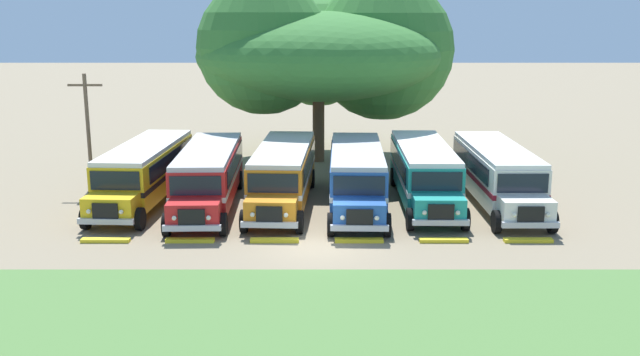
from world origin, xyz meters
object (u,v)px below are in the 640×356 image
(parked_bus_slot_0, at_px, (148,170))
(parked_bus_slot_1, at_px, (211,174))
(parked_bus_slot_5, at_px, (500,172))
(parked_bus_slot_3, at_px, (360,174))
(parked_bus_slot_4, at_px, (427,171))
(utility_pole, at_px, (91,127))
(parked_bus_slot_2, at_px, (286,172))
(broad_shade_tree, at_px, (329,52))

(parked_bus_slot_0, bearing_deg, parked_bus_slot_1, 77.67)
(parked_bus_slot_5, bearing_deg, parked_bus_slot_1, -88.57)
(parked_bus_slot_3, xyz_separation_m, parked_bus_slot_4, (3.38, 0.78, 0.00))
(utility_pole, bearing_deg, parked_bus_slot_5, -8.53)
(parked_bus_slot_2, relative_size, parked_bus_slot_4, 1.00)
(parked_bus_slot_3, distance_m, utility_pole, 14.65)
(parked_bus_slot_0, bearing_deg, utility_pole, -123.46)
(parked_bus_slot_5, bearing_deg, parked_bus_slot_4, -95.91)
(parked_bus_slot_5, distance_m, broad_shade_tree, 14.84)
(parked_bus_slot_0, bearing_deg, broad_shade_tree, 142.51)
(parked_bus_slot_1, bearing_deg, parked_bus_slot_0, -107.27)
(utility_pole, bearing_deg, parked_bus_slot_1, -27.54)
(parked_bus_slot_0, xyz_separation_m, broad_shade_tree, (9.13, 10.58, 5.26))
(parked_bus_slot_1, bearing_deg, parked_bus_slot_2, 95.37)
(parked_bus_slot_4, xyz_separation_m, utility_pole, (-17.48, 2.81, 1.73))
(parked_bus_slot_5, xyz_separation_m, utility_pole, (-21.04, 3.16, 1.73))
(parked_bus_slot_0, distance_m, broad_shade_tree, 14.93)
(parked_bus_slot_0, xyz_separation_m, parked_bus_slot_4, (13.91, -0.15, 0.00))
(broad_shade_tree, relative_size, utility_pole, 2.64)
(parked_bus_slot_1, relative_size, parked_bus_slot_3, 1.00)
(parked_bus_slot_3, distance_m, broad_shade_tree, 12.73)
(parked_bus_slot_3, relative_size, utility_pole, 1.77)
(utility_pole, bearing_deg, parked_bus_slot_4, -9.12)
(parked_bus_slot_2, xyz_separation_m, broad_shade_tree, (2.20, 11.07, 5.26))
(parked_bus_slot_2, bearing_deg, parked_bus_slot_1, -80.02)
(parked_bus_slot_2, distance_m, utility_pole, 11.09)
(parked_bus_slot_1, height_order, broad_shade_tree, broad_shade_tree)
(parked_bus_slot_1, distance_m, parked_bus_slot_5, 14.16)
(parked_bus_slot_1, xyz_separation_m, utility_pole, (-6.88, 3.59, 1.73))
(parked_bus_slot_5, relative_size, broad_shade_tree, 0.67)
(parked_bus_slot_0, distance_m, parked_bus_slot_3, 10.58)
(parked_bus_slot_2, bearing_deg, parked_bus_slot_5, 92.89)
(parked_bus_slot_4, bearing_deg, parked_bus_slot_5, 85.24)
(parked_bus_slot_0, bearing_deg, parked_bus_slot_2, 89.30)
(parked_bus_slot_1, distance_m, parked_bus_slot_3, 7.22)
(parked_bus_slot_4, distance_m, parked_bus_slot_5, 3.58)
(parked_bus_slot_5, bearing_deg, parked_bus_slot_0, -91.94)
(broad_shade_tree, xyz_separation_m, utility_pole, (-12.69, -7.92, -3.53))
(parked_bus_slot_4, height_order, broad_shade_tree, broad_shade_tree)
(parked_bus_slot_2, distance_m, broad_shade_tree, 12.45)
(parked_bus_slot_4, distance_m, utility_pole, 17.78)
(parked_bus_slot_3, relative_size, parked_bus_slot_4, 1.00)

